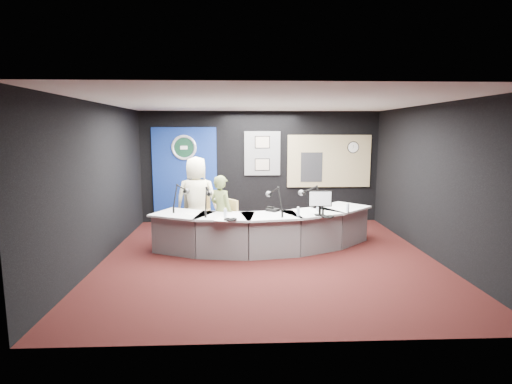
{
  "coord_description": "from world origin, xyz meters",
  "views": [
    {
      "loc": [
        -0.53,
        -7.07,
        2.31
      ],
      "look_at": [
        -0.2,
        0.8,
        1.1
      ],
      "focal_mm": 28.0,
      "sensor_mm": 36.0,
      "label": 1
    }
  ],
  "objects_px": {
    "broadcast_desk": "(264,230)",
    "armchair_right": "(221,222)",
    "person_man": "(197,199)",
    "armchair_left": "(197,218)",
    "person_woman": "(221,212)"
  },
  "relations": [
    {
      "from": "broadcast_desk",
      "to": "armchair_left",
      "type": "bearing_deg",
      "value": 153.07
    },
    {
      "from": "armchair_right",
      "to": "broadcast_desk",
      "type": "bearing_deg",
      "value": 45.0
    },
    {
      "from": "broadcast_desk",
      "to": "person_man",
      "type": "relative_size",
      "value": 2.52
    },
    {
      "from": "armchair_right",
      "to": "person_woman",
      "type": "relative_size",
      "value": 0.71
    },
    {
      "from": "broadcast_desk",
      "to": "armchair_left",
      "type": "height_order",
      "value": "armchair_left"
    },
    {
      "from": "person_man",
      "to": "armchair_left",
      "type": "bearing_deg",
      "value": -0.0
    },
    {
      "from": "armchair_left",
      "to": "person_man",
      "type": "relative_size",
      "value": 0.54
    },
    {
      "from": "person_man",
      "to": "armchair_right",
      "type": "bearing_deg",
      "value": 134.38
    },
    {
      "from": "armchair_left",
      "to": "person_woman",
      "type": "xyz_separation_m",
      "value": [
        0.54,
        -0.58,
        0.25
      ]
    },
    {
      "from": "broadcast_desk",
      "to": "person_man",
      "type": "distance_m",
      "value": 1.63
    },
    {
      "from": "broadcast_desk",
      "to": "armchair_right",
      "type": "xyz_separation_m",
      "value": [
        -0.84,
        0.12,
        0.14
      ]
    },
    {
      "from": "armchair_right",
      "to": "person_man",
      "type": "xyz_separation_m",
      "value": [
        -0.54,
        0.58,
        0.37
      ]
    },
    {
      "from": "armchair_right",
      "to": "person_man",
      "type": "bearing_deg",
      "value": -174.39
    },
    {
      "from": "person_man",
      "to": "person_woman",
      "type": "distance_m",
      "value": 0.81
    },
    {
      "from": "armchair_left",
      "to": "person_woman",
      "type": "distance_m",
      "value": 0.83
    }
  ]
}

